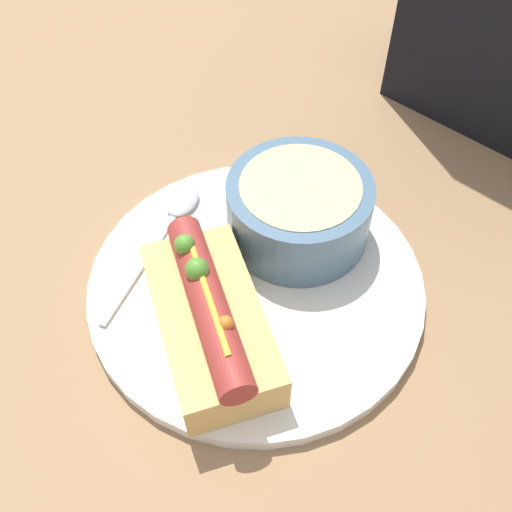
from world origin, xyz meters
TOP-DOWN VIEW (x-y plane):
  - ground_plane at (0.00, 0.00)m, footprint 4.00×4.00m
  - dinner_plate at (0.00, 0.00)m, footprint 0.28×0.28m
  - hot_dog at (0.01, -0.06)m, footprint 0.17×0.14m
  - soup_bowl at (-0.01, 0.06)m, footprint 0.12×0.12m
  - spoon at (-0.10, 0.00)m, footprint 0.07×0.16m

SIDE VIEW (x-z plane):
  - ground_plane at x=0.00m, z-range 0.00..0.00m
  - dinner_plate at x=0.00m, z-range 0.00..0.01m
  - spoon at x=-0.10m, z-range 0.01..0.02m
  - hot_dog at x=0.01m, z-range 0.00..0.07m
  - soup_bowl at x=-0.01m, z-range 0.01..0.07m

